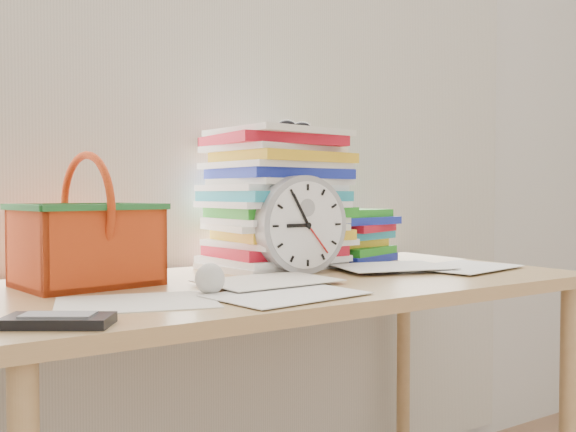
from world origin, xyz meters
TOP-DOWN VIEW (x-y plane):
  - curtain at (0.00, 1.98)m, footprint 2.40×0.01m
  - desk at (0.00, 1.60)m, footprint 1.40×0.70m
  - paper_stack at (0.10, 1.81)m, footprint 0.38×0.32m
  - clock at (0.07, 1.66)m, footprint 0.25×0.05m
  - sunglasses at (0.15, 1.80)m, footprint 0.15×0.14m
  - book_stack at (0.38, 1.83)m, footprint 0.30×0.26m
  - basket at (-0.43, 1.74)m, footprint 0.31×0.26m
  - crumpled_ball at (-0.26, 1.49)m, footprint 0.06×0.06m
  - calculator at (-0.59, 1.34)m, footprint 0.17×0.15m
  - scattered_papers at (0.00, 1.60)m, footprint 1.26×0.42m

SIDE VIEW (x-z plane):
  - desk at x=0.00m, z-range 0.30..1.05m
  - scattered_papers at x=0.00m, z-range 0.75..0.77m
  - calculator at x=-0.59m, z-range 0.75..0.77m
  - crumpled_ball at x=-0.26m, z-range 0.75..0.81m
  - book_stack at x=0.38m, z-range 0.75..0.90m
  - clock at x=0.07m, z-range 0.75..1.00m
  - basket at x=-0.43m, z-range 0.75..1.03m
  - paper_stack at x=0.10m, z-range 0.75..1.12m
  - sunglasses at x=0.15m, z-range 1.12..1.15m
  - curtain at x=0.00m, z-range 0.05..2.55m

